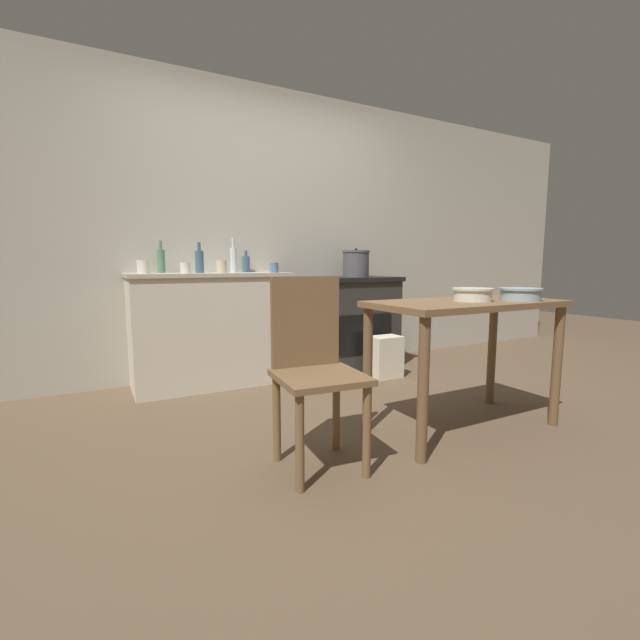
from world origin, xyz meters
name	(u,v)px	position (x,y,z in m)	size (l,w,h in m)	color
ground_plane	(355,423)	(0.00, 0.00, 0.00)	(14.00, 14.00, 0.00)	brown
wall_back	(262,233)	(0.00, 1.58, 1.27)	(8.00, 0.07, 2.55)	#B2AD9E
counter_cabinet	(212,329)	(-0.56, 1.30, 0.46)	(1.27, 0.53, 0.92)	beige
stove	(347,322)	(0.73, 1.28, 0.44)	(0.95, 0.57, 0.87)	#2D2B28
work_table	(466,322)	(0.53, -0.37, 0.65)	(1.15, 0.58, 0.77)	brown
chair	(314,365)	(-0.47, -0.36, 0.50)	(0.43, 0.43, 0.93)	brown
flour_sack	(386,357)	(0.83, 0.80, 0.18)	(0.27, 0.19, 0.36)	beige
stock_pot	(356,264)	(0.82, 1.27, 0.99)	(0.26, 0.26, 0.27)	#4C4C51
mixing_bowl_large	(473,294)	(0.55, -0.40, 0.82)	(0.23, 0.23, 0.08)	silver
mixing_bowl_small	(521,293)	(0.82, -0.51, 0.82)	(0.24, 0.24, 0.07)	#93A8B2
bottle_far_left	(199,261)	(-0.63, 1.33, 1.01)	(0.07, 0.07, 0.24)	#3D5675
bottle_left	(161,261)	(-0.91, 1.44, 1.02)	(0.06, 0.06, 0.25)	#517F5B
bottle_mid_left	(233,259)	(-0.35, 1.33, 1.03)	(0.06, 0.06, 0.28)	silver
bottle_center_left	(246,264)	(-0.20, 1.48, 0.99)	(0.07, 0.07, 0.19)	#3D5675
cup_center	(274,268)	(-0.07, 1.14, 0.96)	(0.07, 0.07, 0.08)	#4C6B99
cup_center_right	(186,268)	(-0.77, 1.16, 0.96)	(0.07, 0.07, 0.08)	silver
cup_mid_right	(143,267)	(-1.06, 1.26, 0.97)	(0.09, 0.09, 0.10)	silver
cup_right	(222,267)	(-0.49, 1.18, 0.97)	(0.08, 0.08, 0.10)	beige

